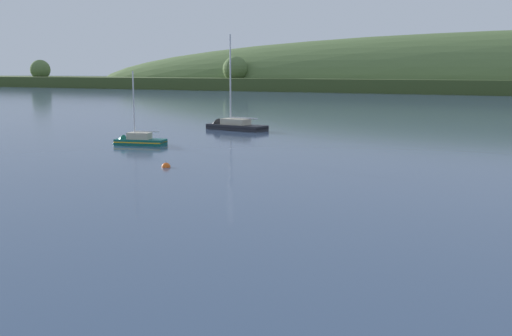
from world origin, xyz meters
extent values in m
cube|color=#3C4E24|center=(-24.65, 236.36, 2.35)|extent=(520.68, 53.85, 4.70)
sphere|color=#56703D|center=(-214.39, 231.23, 8.06)|extent=(9.59, 9.59, 9.59)
sphere|color=#56703D|center=(-105.43, 229.63, 8.30)|extent=(10.28, 10.28, 10.28)
cube|color=#232328|center=(-23.49, 79.50, -0.01)|extent=(8.64, 4.10, 1.47)
cone|color=#232328|center=(-27.60, 80.11, -0.01)|extent=(2.46, 3.08, 2.81)
cube|color=black|center=(-23.49, 79.50, 0.40)|extent=(8.65, 4.13, 0.15)
cube|color=#BCB299|center=(-23.70, 79.53, 1.11)|extent=(3.99, 2.51, 0.77)
cylinder|color=silver|center=(-24.52, 79.65, 6.66)|extent=(0.20, 0.20, 11.86)
cylinder|color=silver|center=(-22.36, 79.34, 1.65)|extent=(4.34, 0.80, 0.16)
cube|color=#0F564C|center=(-24.80, 60.28, 0.06)|extent=(5.66, 3.22, 1.13)
cone|color=#0F564C|center=(-27.39, 59.67, 0.06)|extent=(1.75, 2.22, 1.97)
cube|color=gold|center=(-24.80, 60.28, 0.35)|extent=(5.66, 3.24, 0.13)
cube|color=#BCB299|center=(-24.93, 60.25, 0.97)|extent=(2.65, 1.91, 0.69)
cylinder|color=silver|center=(-25.45, 60.13, 4.23)|extent=(0.14, 0.14, 7.20)
cylinder|color=silver|center=(-24.09, 60.45, 1.47)|extent=(2.75, 0.75, 0.11)
sphere|color=#EA5B19|center=(-13.57, 48.88, 0.00)|extent=(0.74, 0.74, 0.74)
cylinder|color=black|center=(-13.57, 48.88, 0.41)|extent=(0.04, 0.04, 0.08)
camera|label=1|loc=(15.66, 7.26, 7.94)|focal=43.27mm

